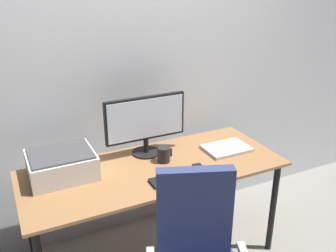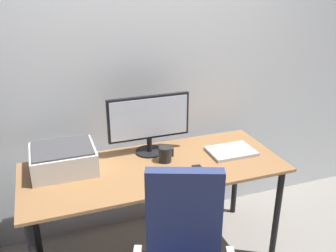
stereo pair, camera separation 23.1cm
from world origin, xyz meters
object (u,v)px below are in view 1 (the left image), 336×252
Objects in this scene: keyboard at (173,179)px; printer at (62,164)px; mouse at (199,169)px; laptop at (227,148)px; monitor at (146,121)px; desk at (154,178)px; coffee_mug at (164,154)px.

keyboard is 0.72× the size of printer.
keyboard is at bearing -165.30° from mouse.
keyboard is 0.91× the size of laptop.
monitor is at bearing 124.43° from mouse.
desk is at bearing 100.13° from keyboard.
laptop is at bearing -4.25° from coffee_mug.
laptop is at bearing 0.79° from desk.
mouse is at bearing -36.55° from desk.
coffee_mug reaches higher than laptop.
desk is at bearing -178.88° from laptop.
coffee_mug reaches higher than keyboard.
printer is (-0.59, -0.06, -0.16)m from monitor.
monitor reaches higher than keyboard.
keyboard is 0.70m from printer.
desk is 0.31m from mouse.
coffee_mug reaches higher than mouse.
mouse is at bearing -61.91° from monitor.
mouse is 0.30× the size of laptop.
laptop is at bearing 34.61° from mouse.
desk is 5.36× the size of laptop.
printer reaches higher than keyboard.
laptop is (0.34, 0.18, -0.01)m from mouse.
laptop is at bearing -7.13° from printer.
mouse is at bearing 8.50° from keyboard.
monitor reaches higher than mouse.
desk is 0.60m from printer.
monitor reaches higher than laptop.
coffee_mug is at bearing -70.11° from monitor.
desk is at bearing 149.79° from mouse.
mouse reaches higher than laptop.
printer is at bearing 149.53° from keyboard.
monitor is 1.44× the size of printer.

